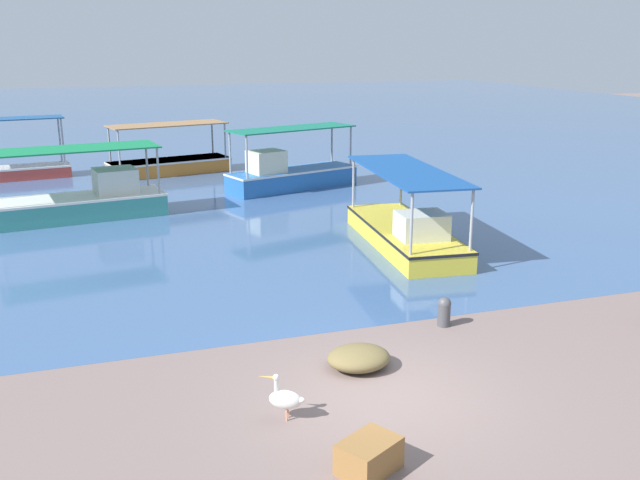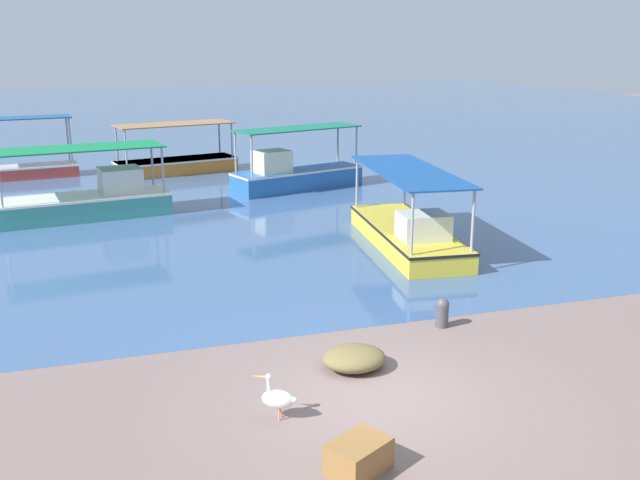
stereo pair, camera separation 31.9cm
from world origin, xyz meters
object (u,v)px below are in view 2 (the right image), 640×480
(fishing_boat_center, at_px, (409,230))
(pelican, at_px, (278,398))
(mooring_bollard, at_px, (442,312))
(fishing_boat_far_right, at_px, (176,163))
(fishing_boat_near_right, at_px, (294,173))
(fishing_boat_far_left, at_px, (18,167))
(cargo_crate, at_px, (359,456))
(net_pile, at_px, (354,358))
(fishing_boat_near_left, at_px, (89,199))

(fishing_boat_center, bearing_deg, pelican, -125.84)
(pelican, height_order, mooring_bollard, pelican)
(fishing_boat_far_right, relative_size, fishing_boat_near_right, 0.99)
(fishing_boat_far_left, relative_size, cargo_crate, 6.03)
(mooring_bollard, distance_m, net_pile, 2.91)
(fishing_boat_far_right, bearing_deg, mooring_bollard, -80.77)
(fishing_boat_far_left, distance_m, cargo_crate, 27.13)
(fishing_boat_far_right, xyz_separation_m, fishing_boat_near_right, (4.34, -5.32, 0.17))
(cargo_crate, bearing_deg, net_pile, 71.02)
(fishing_boat_far_left, height_order, mooring_bollard, fishing_boat_far_left)
(fishing_boat_near_right, xyz_separation_m, mooring_bollard, (-0.95, -15.56, -0.31))
(fishing_boat_near_right, relative_size, net_pile, 4.81)
(fishing_boat_near_left, xyz_separation_m, net_pile, (4.78, -14.32, -0.43))
(fishing_boat_far_right, height_order, cargo_crate, fishing_boat_far_right)
(fishing_boat_near_right, distance_m, mooring_bollard, 15.59)
(fishing_boat_near_right, relative_size, mooring_bollard, 8.97)
(fishing_boat_near_right, height_order, cargo_crate, fishing_boat_near_right)
(net_pile, bearing_deg, fishing_boat_far_right, 92.15)
(fishing_boat_center, distance_m, pelican, 10.75)
(mooring_bollard, bearing_deg, net_pile, -151.78)
(mooring_bollard, distance_m, cargo_crate, 5.87)
(fishing_boat_far_right, relative_size, cargo_crate, 6.66)
(fishing_boat_far_left, bearing_deg, fishing_boat_near_left, -70.48)
(fishing_boat_center, bearing_deg, fishing_boat_far_right, 109.44)
(cargo_crate, bearing_deg, fishing_boat_near_left, 101.85)
(fishing_boat_near_left, height_order, fishing_boat_far_left, fishing_boat_far_left)
(fishing_boat_far_left, xyz_separation_m, net_pile, (7.88, -23.07, -0.29))
(fishing_boat_near_left, relative_size, fishing_boat_far_left, 1.14)
(net_pile, height_order, cargo_crate, cargo_crate)
(fishing_boat_center, relative_size, fishing_boat_near_right, 1.08)
(fishing_boat_near_left, relative_size, mooring_bollard, 9.21)
(fishing_boat_near_right, bearing_deg, mooring_bollard, -93.48)
(pelican, bearing_deg, mooring_bollard, 32.11)
(fishing_boat_far_left, distance_m, mooring_bollard, 24.07)
(cargo_crate, bearing_deg, mooring_bollard, 51.35)
(fishing_boat_far_left, height_order, pelican, fishing_boat_far_left)
(fishing_boat_center, height_order, mooring_bollard, fishing_boat_center)
(pelican, relative_size, mooring_bollard, 1.21)
(fishing_boat_far_right, xyz_separation_m, mooring_bollard, (3.39, -20.88, -0.15))
(fishing_boat_near_right, bearing_deg, fishing_boat_center, -84.47)
(fishing_boat_far_right, relative_size, fishing_boat_center, 0.92)
(fishing_boat_near_right, bearing_deg, pelican, -106.31)
(mooring_bollard, xyz_separation_m, net_pile, (-2.56, -1.37, -0.14))
(mooring_bollard, bearing_deg, cargo_crate, -128.65)
(fishing_boat_near_right, xyz_separation_m, pelican, (-5.36, -18.33, -0.29))
(pelican, height_order, net_pile, pelican)
(fishing_boat_center, xyz_separation_m, mooring_bollard, (-1.88, -5.94, -0.19))
(fishing_boat_far_right, distance_m, fishing_boat_far_left, 7.09)
(fishing_boat_far_right, height_order, fishing_boat_near_right, fishing_boat_near_right)
(mooring_bollard, bearing_deg, fishing_boat_far_left, 115.70)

